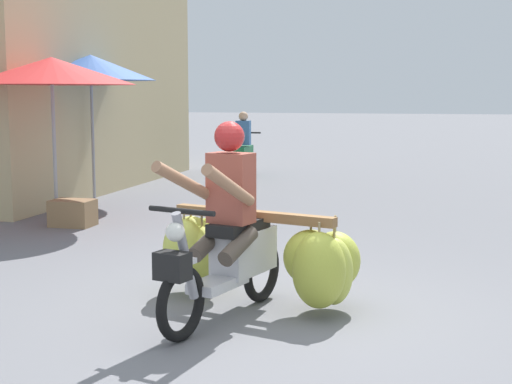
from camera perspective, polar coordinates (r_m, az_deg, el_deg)
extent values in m
plane|color=slate|center=(5.92, 0.51, -10.11)|extent=(120.00, 120.00, 0.00)
torus|color=black|center=(5.50, -5.75, -8.50)|extent=(0.22, 0.56, 0.56)
torus|color=black|center=(6.48, 0.43, -5.97)|extent=(0.22, 0.56, 0.56)
cube|color=silver|center=(5.88, -2.92, -6.98)|extent=(0.38, 0.60, 0.08)
cube|color=silver|center=(6.17, -0.93, -4.55)|extent=(0.44, 0.69, 0.36)
cube|color=black|center=(6.06, -1.32, -2.66)|extent=(0.41, 0.65, 0.10)
cylinder|color=gray|center=(5.46, -5.44, -4.92)|extent=(0.14, 0.29, 0.69)
cylinder|color=black|center=(5.36, -5.73, -1.45)|extent=(0.55, 0.19, 0.04)
sphere|color=silver|center=(5.32, -6.21, -3.05)|extent=(0.14, 0.14, 0.14)
cube|color=black|center=(5.34, -6.42, -5.65)|extent=(0.27, 0.22, 0.20)
cube|color=silver|center=(5.42, -5.80, -5.45)|extent=(0.17, 0.30, 0.04)
cube|color=olive|center=(6.25, -0.24, -1.79)|extent=(1.47, 0.49, 0.08)
cube|color=olive|center=(6.41, 0.56, -1.83)|extent=(1.32, 0.43, 0.06)
ellipsoid|color=#AEB83E|center=(5.96, 4.83, -5.99)|extent=(0.50, 0.47, 0.62)
cylinder|color=#998459|center=(5.89, 4.87, -2.83)|extent=(0.02, 0.02, 0.11)
ellipsoid|color=#BEC94E|center=(6.77, -4.98, -4.29)|extent=(0.51, 0.47, 0.58)
cylinder|color=#998459|center=(6.71, -5.01, -1.60)|extent=(0.02, 0.02, 0.12)
ellipsoid|color=#B3BD43|center=(6.61, -4.15, -4.59)|extent=(0.46, 0.42, 0.46)
cylinder|color=#998459|center=(6.56, -4.18, -2.10)|extent=(0.02, 0.02, 0.18)
ellipsoid|color=#BCC74C|center=(6.59, -5.51, -4.39)|extent=(0.47, 0.44, 0.54)
cylinder|color=#998459|center=(6.54, -5.54, -1.83)|extent=(0.02, 0.02, 0.11)
ellipsoid|color=#AEB83E|center=(6.08, 4.21, -5.02)|extent=(0.52, 0.49, 0.46)
cylinder|color=#998459|center=(6.03, 4.23, -2.63)|extent=(0.02, 0.02, 0.12)
ellipsoid|color=#B0BA40|center=(6.87, -3.64, -3.95)|extent=(0.43, 0.41, 0.48)
cylinder|color=#998459|center=(6.82, -3.66, -1.58)|extent=(0.02, 0.02, 0.15)
ellipsoid|color=#B0BA40|center=(6.29, 6.05, -5.21)|extent=(0.54, 0.51, 0.49)
cylinder|color=#998459|center=(6.23, 6.09, -2.55)|extent=(0.02, 0.02, 0.17)
ellipsoid|color=#BCC64C|center=(6.11, 5.97, -6.06)|extent=(0.37, 0.35, 0.55)
cylinder|color=#998459|center=(6.04, 6.01, -2.94)|extent=(0.02, 0.02, 0.18)
cube|color=#994738|center=(5.91, -1.93, 0.31)|extent=(0.39, 0.30, 0.56)
sphere|color=#B22626|center=(5.86, -2.05, 4.27)|extent=(0.24, 0.24, 0.24)
cylinder|color=#9E7051|center=(5.52, -2.05, 0.46)|extent=(0.23, 0.72, 0.39)
cylinder|color=#9E7051|center=(5.73, -5.38, 0.70)|extent=(0.32, 0.71, 0.39)
cylinder|color=#4C4238|center=(5.81, -1.35, -4.12)|extent=(0.24, 0.46, 0.27)
cylinder|color=#4C4238|center=(5.96, -3.67, -3.84)|extent=(0.24, 0.46, 0.27)
torus|color=black|center=(16.66, -0.45, 2.31)|extent=(0.10, 0.52, 0.52)
torus|color=black|center=(15.60, -1.35, 1.94)|extent=(0.10, 0.52, 0.52)
cube|color=#196638|center=(16.01, -0.97, 2.95)|extent=(0.27, 0.91, 0.32)
cylinder|color=black|center=(16.57, -0.49, 4.56)|extent=(0.50, 0.05, 0.04)
cube|color=#386699|center=(15.96, -0.99, 4.56)|extent=(0.31, 0.21, 0.52)
sphere|color=tan|center=(15.97, -0.97, 5.81)|extent=(0.20, 0.20, 0.20)
cube|color=tan|center=(15.25, -18.75, 7.99)|extent=(4.89, 7.37, 4.01)
cylinder|color=#99999E|center=(10.64, -15.16, 3.06)|extent=(0.05, 0.05, 2.01)
cone|color=red|center=(10.62, -15.37, 8.93)|extent=(2.27, 2.27, 0.37)
cylinder|color=#99999E|center=(12.63, -12.38, 4.03)|extent=(0.05, 0.05, 2.10)
cone|color=#3860B2|center=(12.61, -12.53, 9.29)|extent=(2.11, 2.11, 0.41)
cube|color=olive|center=(10.41, -13.85, -1.57)|extent=(0.56, 0.40, 0.36)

